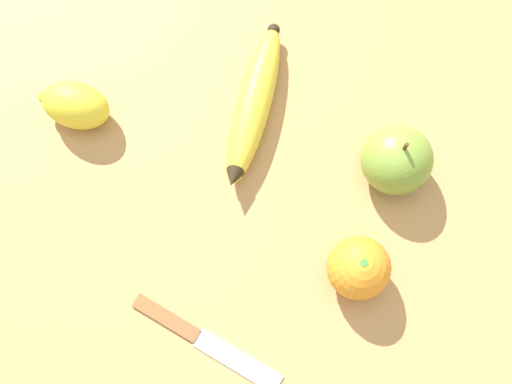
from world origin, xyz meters
TOP-DOWN VIEW (x-y plane):
  - ground_plane at (0.00, 0.00)m, footprint 3.00×3.00m
  - banana at (0.10, -0.07)m, footprint 0.19×0.17m
  - orange at (-0.13, -0.08)m, footprint 0.07×0.07m
  - apple at (-0.04, -0.18)m, footprint 0.08×0.08m
  - lemon at (0.20, 0.12)m, footprint 0.10×0.10m
  - paring_knife at (-0.11, 0.11)m, footprint 0.17×0.12m

SIDE VIEW (x-z plane):
  - ground_plane at x=0.00m, z-range 0.00..0.00m
  - paring_knife at x=-0.11m, z-range 0.00..0.01m
  - banana at x=0.10m, z-range 0.00..0.04m
  - lemon at x=0.20m, z-range 0.00..0.06m
  - orange at x=-0.13m, z-range 0.00..0.07m
  - apple at x=-0.04m, z-range -0.01..0.08m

